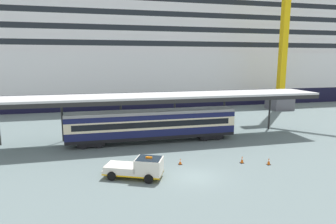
# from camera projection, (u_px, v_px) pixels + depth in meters

# --- Properties ---
(ground_plane) EXTENTS (400.00, 400.00, 0.00)m
(ground_plane) POSITION_uv_depth(u_px,v_px,m) (195.00, 177.00, 26.16)
(ground_plane) COLOR slate
(cruise_ship) EXTENTS (163.01, 28.59, 39.78)m
(cruise_ship) POSITION_uv_depth(u_px,v_px,m) (189.00, 47.00, 77.06)
(cruise_ship) COLOR black
(cruise_ship) RESTS_ON ground
(platform_canopy) EXTENTS (44.77, 5.98, 6.04)m
(platform_canopy) POSITION_uv_depth(u_px,v_px,m) (152.00, 97.00, 36.67)
(platform_canopy) COLOR silver
(platform_canopy) RESTS_ON ground
(train_carriage) EXTENTS (21.26, 2.81, 4.11)m
(train_carriage) POSITION_uv_depth(u_px,v_px,m) (153.00, 125.00, 36.87)
(train_carriage) COLOR black
(train_carriage) RESTS_ON ground
(service_truck) EXTENTS (5.57, 3.96, 2.02)m
(service_truck) POSITION_uv_depth(u_px,v_px,m) (139.00, 167.00, 25.76)
(service_truck) COLOR silver
(service_truck) RESTS_ON ground
(traffic_cone_near) EXTENTS (0.36, 0.36, 0.72)m
(traffic_cone_near) POSITION_uv_depth(u_px,v_px,m) (269.00, 161.00, 29.12)
(traffic_cone_near) COLOR black
(traffic_cone_near) RESTS_ON ground
(traffic_cone_mid) EXTENTS (0.36, 0.36, 0.76)m
(traffic_cone_mid) POSITION_uv_depth(u_px,v_px,m) (242.00, 160.00, 29.59)
(traffic_cone_mid) COLOR black
(traffic_cone_mid) RESTS_ON ground
(traffic_cone_far) EXTENTS (0.36, 0.36, 0.63)m
(traffic_cone_far) POSITION_uv_depth(u_px,v_px,m) (180.00, 161.00, 29.19)
(traffic_cone_far) COLOR black
(traffic_cone_far) RESTS_ON ground
(dockside_crane) EXTENTS (17.80, 4.40, 60.81)m
(dockside_crane) POSITION_uv_depth(u_px,v_px,m) (289.00, 14.00, 59.08)
(dockside_crane) COLOR #595960
(dockside_crane) RESTS_ON ground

